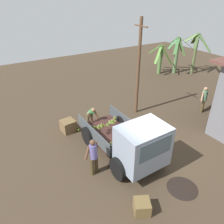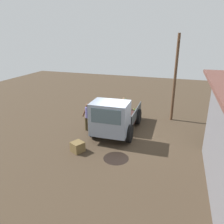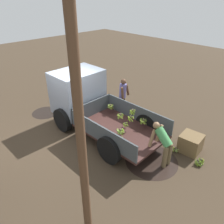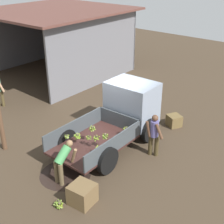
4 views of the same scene
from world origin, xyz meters
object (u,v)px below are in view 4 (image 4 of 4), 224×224
at_px(person_foreground_visitor, 154,133).
at_px(banana_bunch_on_ground_2, 59,202).
at_px(wooden_crate_0, 82,194).
at_px(wooden_crate_1, 174,121).
at_px(cargo_truck, 125,111).
at_px(banana_bunch_on_ground_3, 79,188).
at_px(person_worker_loading, 63,160).
at_px(banana_bunch_on_ground_0, 57,204).
at_px(banana_bunch_on_ground_1, 60,205).

relative_size(person_foreground_visitor, banana_bunch_on_ground_2, 7.93).
bearing_deg(wooden_crate_0, wooden_crate_1, 3.17).
distance_m(cargo_truck, person_foreground_visitor, 1.72).
distance_m(banana_bunch_on_ground_3, wooden_crate_0, 0.54).
bearing_deg(banana_bunch_on_ground_3, person_foreground_visitor, -11.56).
height_order(cargo_truck, banana_bunch_on_ground_2, cargo_truck).
height_order(person_worker_loading, wooden_crate_1, person_worker_loading).
bearing_deg(banana_bunch_on_ground_0, person_worker_loading, 36.90).
height_order(banana_bunch_on_ground_0, wooden_crate_1, wooden_crate_1).
bearing_deg(cargo_truck, wooden_crate_0, -161.02).
bearing_deg(person_foreground_visitor, banana_bunch_on_ground_2, -27.64).
relative_size(banana_bunch_on_ground_2, wooden_crate_1, 0.39).
xyz_separation_m(banana_bunch_on_ground_1, banana_bunch_on_ground_3, (0.87, 0.08, 0.01)).
height_order(cargo_truck, banana_bunch_on_ground_1, cargo_truck).
relative_size(wooden_crate_0, wooden_crate_1, 1.27).
height_order(person_foreground_visitor, banana_bunch_on_ground_3, person_foreground_visitor).
height_order(wooden_crate_0, wooden_crate_1, wooden_crate_0).
bearing_deg(person_foreground_visitor, person_worker_loading, -42.86).
bearing_deg(banana_bunch_on_ground_3, banana_bunch_on_ground_2, 178.50).
distance_m(person_foreground_visitor, banana_bunch_on_ground_1, 4.09).
xyz_separation_m(person_worker_loading, wooden_crate_0, (-0.36, -1.18, -0.48)).
bearing_deg(wooden_crate_0, banana_bunch_on_ground_1, 149.28).
relative_size(person_worker_loading, banana_bunch_on_ground_3, 5.43).
height_order(cargo_truck, person_worker_loading, cargo_truck).
xyz_separation_m(cargo_truck, person_foreground_visitor, (-0.45, -1.65, -0.21)).
relative_size(person_foreground_visitor, wooden_crate_0, 2.41).
height_order(banana_bunch_on_ground_1, banana_bunch_on_ground_2, banana_bunch_on_ground_1).
distance_m(banana_bunch_on_ground_3, wooden_crate_1, 5.54).
xyz_separation_m(person_worker_loading, banana_bunch_on_ground_3, (-0.08, -0.76, -0.67)).
bearing_deg(wooden_crate_1, person_worker_loading, 171.07).
relative_size(banana_bunch_on_ground_0, banana_bunch_on_ground_3, 0.82).
relative_size(person_foreground_visitor, banana_bunch_on_ground_0, 7.97).
xyz_separation_m(banana_bunch_on_ground_0, wooden_crate_1, (6.42, -0.14, 0.17)).
bearing_deg(cargo_truck, wooden_crate_1, -30.80).
height_order(banana_bunch_on_ground_0, wooden_crate_0, wooden_crate_0).
height_order(person_worker_loading, banana_bunch_on_ground_2, person_worker_loading).
distance_m(cargo_truck, wooden_crate_1, 2.44).
relative_size(banana_bunch_on_ground_0, wooden_crate_0, 0.30).
bearing_deg(person_worker_loading, banana_bunch_on_ground_3, -94.40).
bearing_deg(banana_bunch_on_ground_1, wooden_crate_0, -30.72).
relative_size(banana_bunch_on_ground_1, banana_bunch_on_ground_3, 0.96).
distance_m(person_worker_loading, banana_bunch_on_ground_0, 1.39).
distance_m(person_foreground_visitor, person_worker_loading, 3.33).
relative_size(cargo_truck, banana_bunch_on_ground_1, 19.16).
bearing_deg(wooden_crate_1, banana_bunch_on_ground_1, 179.80).
distance_m(banana_bunch_on_ground_2, wooden_crate_0, 0.72).
height_order(cargo_truck, person_foreground_visitor, cargo_truck).
distance_m(person_foreground_visitor, banana_bunch_on_ground_3, 3.26).
bearing_deg(banana_bunch_on_ground_0, person_foreground_visitor, -9.70).
distance_m(banana_bunch_on_ground_1, banana_bunch_on_ground_2, 0.11).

